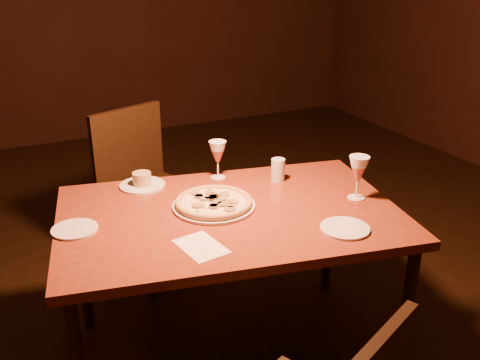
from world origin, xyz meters
name	(u,v)px	position (x,y,z in m)	size (l,w,h in m)	color
floor	(233,328)	(0.00, 0.00, 0.00)	(7.00, 7.00, 0.00)	black
dining_table	(230,225)	(-0.09, -0.17, 0.69)	(1.57, 1.17, 0.76)	maroon
chair_far	(145,184)	(-0.20, 0.75, 0.55)	(0.61, 0.61, 0.97)	black
pizza_plate	(214,203)	(-0.14, -0.11, 0.78)	(0.35, 0.35, 0.04)	silver
ramekin_saucer	(142,182)	(-0.35, 0.25, 0.78)	(0.21, 0.21, 0.07)	silver
wine_glass_far	(218,160)	(0.01, 0.19, 0.85)	(0.08, 0.08, 0.19)	#AD5D48
wine_glass_right	(358,178)	(0.47, -0.30, 0.86)	(0.09, 0.09, 0.20)	#AD5D48
water_tumbler	(278,170)	(0.26, 0.03, 0.82)	(0.07, 0.07, 0.11)	silver
side_plate_left	(75,229)	(-0.71, -0.06, 0.77)	(0.18, 0.18, 0.01)	silver
side_plate_near	(345,228)	(0.25, -0.52, 0.77)	(0.19, 0.19, 0.01)	silver
menu_card	(201,246)	(-0.31, -0.40, 0.76)	(0.14, 0.20, 0.00)	white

